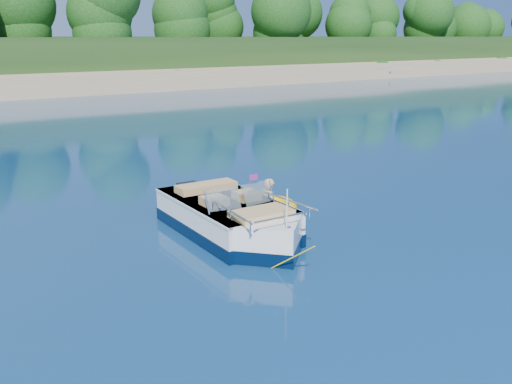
% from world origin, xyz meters
% --- Properties ---
extents(ground, '(160.00, 160.00, 0.00)m').
position_xyz_m(ground, '(0.00, 0.00, 0.00)').
color(ground, '#092041').
rests_on(ground, ground).
extents(motorboat, '(1.89, 5.03, 1.67)m').
position_xyz_m(motorboat, '(0.28, 3.59, 0.32)').
color(motorboat, white).
rests_on(motorboat, ground).
extents(tow_tube, '(1.82, 1.82, 0.37)m').
position_xyz_m(tow_tube, '(1.92, 4.63, 0.09)').
color(tow_tube, '#FFBC01').
rests_on(tow_tube, ground).
extents(boy, '(0.38, 0.77, 1.48)m').
position_xyz_m(boy, '(1.83, 4.58, 0.00)').
color(boy, tan).
rests_on(boy, ground).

